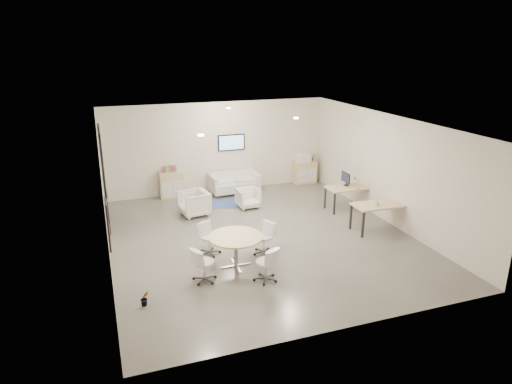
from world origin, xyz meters
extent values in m
cube|color=#56534E|center=(0.00, 0.00, -0.40)|extent=(8.00, 9.00, 0.80)
cube|color=white|center=(0.00, 0.00, 3.60)|extent=(8.00, 9.00, 0.80)
cube|color=beige|center=(0.00, 4.90, 1.60)|extent=(8.00, 0.80, 3.20)
cube|color=beige|center=(0.00, -4.90, 1.60)|extent=(8.00, 0.80, 3.20)
cube|color=beige|center=(-4.40, 0.00, 1.60)|extent=(0.80, 9.00, 3.20)
cube|color=beige|center=(4.40, 0.00, 1.60)|extent=(0.80, 9.00, 3.20)
cube|color=black|center=(-3.96, 2.50, 1.43)|extent=(0.02, 1.90, 2.85)
cube|color=black|center=(-3.94, 2.50, 2.81)|extent=(0.06, 1.90, 0.08)
cube|color=black|center=(-3.94, 1.59, 1.43)|extent=(0.06, 0.08, 2.85)
cube|color=black|center=(-3.94, 3.41, 1.43)|extent=(0.06, 0.08, 2.85)
cube|color=black|center=(-3.94, 2.65, 1.43)|extent=(0.06, 0.07, 2.85)
cube|color=#B2B2B7|center=(-3.90, 2.05, 1.05)|extent=(0.04, 0.60, 0.05)
cube|color=black|center=(-3.98, -1.60, 1.55)|extent=(0.04, 0.54, 1.04)
cube|color=white|center=(-3.95, -1.60, 1.55)|extent=(0.01, 0.46, 0.96)
cube|color=#E76A63|center=(-3.95, -1.60, 1.35)|extent=(0.01, 0.32, 0.30)
cube|color=black|center=(0.50, 4.46, 1.75)|extent=(0.98, 0.05, 0.58)
cube|color=#85BAE6|center=(0.50, 4.44, 1.75)|extent=(0.90, 0.01, 0.50)
cylinder|color=#FFEAC6|center=(-1.80, -1.00, 3.18)|extent=(0.14, 0.14, 0.03)
cylinder|color=#FFEAC6|center=(1.20, 0.50, 3.18)|extent=(0.14, 0.14, 0.03)
cylinder|color=#FFEAC6|center=(0.00, 3.00, 3.18)|extent=(0.14, 0.14, 0.03)
cube|color=tan|center=(-1.74, 4.27, 0.46)|extent=(0.82, 0.41, 0.92)
cube|color=silver|center=(-1.92, 4.05, 0.37)|extent=(0.34, 0.02, 0.55)
cube|color=silver|center=(-1.55, 4.05, 0.37)|extent=(0.34, 0.02, 0.55)
cube|color=tan|center=(3.35, 4.27, 0.43)|extent=(0.86, 0.40, 0.86)
cube|color=silver|center=(3.15, 4.06, 0.34)|extent=(0.36, 0.02, 0.51)
cube|color=silver|center=(3.55, 4.06, 0.34)|extent=(0.36, 0.02, 0.51)
cube|color=red|center=(-1.99, 4.27, 1.03)|extent=(0.04, 0.14, 0.22)
cube|color=#337FCC|center=(-1.93, 4.27, 1.03)|extent=(0.04, 0.14, 0.22)
cube|color=gold|center=(-1.87, 4.27, 1.03)|extent=(0.04, 0.14, 0.22)
cube|color=#4CB24C|center=(-1.81, 4.27, 1.03)|extent=(0.04, 0.14, 0.22)
cube|color=#CC6619|center=(-1.75, 4.27, 1.03)|extent=(0.04, 0.14, 0.22)
cube|color=purple|center=(-1.68, 4.27, 1.03)|extent=(0.04, 0.14, 0.22)
cube|color=#E54C7F|center=(-1.62, 4.27, 1.03)|extent=(0.04, 0.14, 0.22)
cube|color=teal|center=(-1.56, 4.27, 1.03)|extent=(0.04, 0.14, 0.22)
cube|color=white|center=(3.26, 4.27, 1.00)|extent=(0.51, 0.43, 0.29)
cube|color=white|center=(3.26, 4.27, 1.18)|extent=(0.39, 0.33, 0.06)
cube|color=silver|center=(0.45, 4.02, 0.26)|extent=(1.76, 0.98, 0.32)
cube|color=silver|center=(0.45, 4.35, 0.58)|extent=(1.71, 0.33, 0.32)
cube|color=silver|center=(-0.32, 4.02, 0.42)|extent=(0.22, 0.86, 0.64)
cube|color=silver|center=(1.22, 4.02, 0.42)|extent=(0.22, 0.86, 0.64)
cube|color=#2F4C8F|center=(-0.08, 2.98, 0.01)|extent=(1.52, 1.21, 0.01)
imported|color=silver|center=(-1.36, 2.33, 0.42)|extent=(0.90, 0.94, 0.85)
imported|color=silver|center=(0.44, 2.42, 0.35)|extent=(0.72, 0.68, 0.70)
cube|color=tan|center=(3.45, 1.21, 0.73)|extent=(1.45, 0.73, 0.04)
cube|color=black|center=(2.78, 0.90, 0.36)|extent=(0.05, 0.05, 0.71)
cube|color=black|center=(4.11, 0.90, 0.36)|extent=(0.05, 0.05, 0.71)
cube|color=black|center=(2.78, 1.52, 0.36)|extent=(0.05, 0.05, 0.71)
cube|color=black|center=(4.11, 1.52, 0.36)|extent=(0.05, 0.05, 0.71)
cube|color=tan|center=(3.36, -0.60, 0.77)|extent=(1.53, 0.80, 0.04)
cube|color=black|center=(2.66, -0.93, 0.37)|extent=(0.05, 0.05, 0.75)
cube|color=black|center=(4.07, -0.93, 0.37)|extent=(0.05, 0.05, 0.75)
cube|color=black|center=(2.66, -0.28, 0.37)|extent=(0.05, 0.05, 0.75)
cube|color=black|center=(4.07, -0.28, 0.37)|extent=(0.05, 0.05, 0.75)
cylinder|color=black|center=(3.45, 1.36, 0.76)|extent=(0.20, 0.20, 0.02)
cube|color=black|center=(3.45, 1.36, 0.88)|extent=(0.04, 0.03, 0.24)
cube|color=black|center=(3.40, 1.36, 1.03)|extent=(0.03, 0.50, 0.32)
cylinder|color=tan|center=(-1.14, -1.40, 0.77)|extent=(1.30, 1.30, 0.04)
cylinder|color=#B2B2B7|center=(-1.14, -1.40, 0.37)|extent=(0.10, 0.10, 0.75)
cube|color=#B2B2B7|center=(-1.14, -1.40, 0.01)|extent=(0.76, 0.06, 0.03)
cube|color=#B2B2B7|center=(-1.14, -1.40, 0.01)|extent=(0.06, 0.76, 0.03)
imported|color=#3F7F3F|center=(3.61, 4.28, 0.97)|extent=(0.35, 0.37, 0.23)
imported|color=#3F7F3F|center=(-3.42, -2.43, 0.07)|extent=(0.27, 0.37, 0.15)
imported|color=white|center=(3.20, -0.71, 0.86)|extent=(0.16, 0.15, 0.14)
camera|label=1|loc=(-3.98, -10.92, 5.17)|focal=32.00mm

